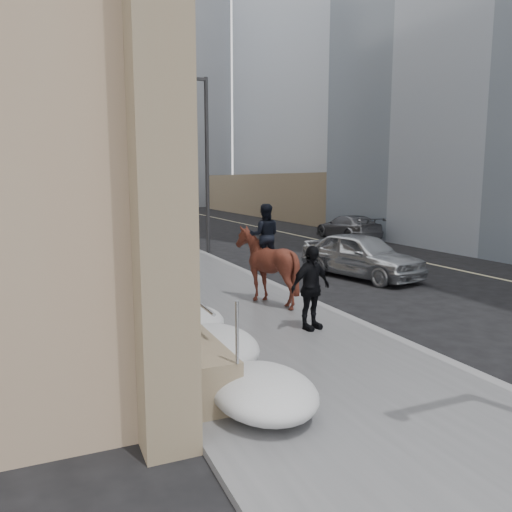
{
  "coord_description": "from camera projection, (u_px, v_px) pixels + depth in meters",
  "views": [
    {
      "loc": [
        -4.19,
        -8.24,
        3.45
      ],
      "look_at": [
        0.32,
        2.28,
        1.7
      ],
      "focal_mm": 35.0,
      "sensor_mm": 36.0,
      "label": 1
    }
  ],
  "objects": [
    {
      "name": "limestone_building",
      "position": [
        9.0,
        67.0,
        24.39
      ],
      "size": [
        6.1,
        44.0,
        18.0
      ],
      "color": "#9D8167",
      "rests_on": "ground"
    },
    {
      "name": "bg_building_far",
      "position": [
        23.0,
        134.0,
        71.22
      ],
      "size": [
        24.0,
        12.0,
        20.0
      ],
      "primitive_type": "cube",
      "color": "gray",
      "rests_on": "ground"
    },
    {
      "name": "mounted_horse_right",
      "position": [
        266.0,
        262.0,
        13.53
      ],
      "size": [
        2.25,
        2.36,
        2.69
      ],
      "rotation": [
        0.0,
        0.0,
        2.76
      ],
      "color": "#431B13",
      "rests_on": "sidewalk"
    },
    {
      "name": "streetlight_mid",
      "position": [
        204.0,
        155.0,
        22.74
      ],
      "size": [
        1.71,
        0.24,
        8.0
      ],
      "color": "#2D2D30",
      "rests_on": "ground"
    },
    {
      "name": "traffic_signal",
      "position": [
        153.0,
        171.0,
        29.84
      ],
      "size": [
        4.1,
        0.22,
        6.0
      ],
      "color": "#2D2D30",
      "rests_on": "ground"
    },
    {
      "name": "ground",
      "position": [
        287.0,
        360.0,
        9.64
      ],
      "size": [
        140.0,
        140.0,
        0.0
      ],
      "primitive_type": "plane",
      "color": "black",
      "rests_on": "ground"
    },
    {
      "name": "car_silver",
      "position": [
        361.0,
        255.0,
        17.73
      ],
      "size": [
        3.0,
        5.04,
        1.61
      ],
      "primitive_type": "imported",
      "rotation": [
        0.0,
        0.0,
        0.25
      ],
      "color": "#B2B5BA",
      "rests_on": "ground"
    },
    {
      "name": "sidewalk",
      "position": [
        167.0,
        271.0,
        18.72
      ],
      "size": [
        5.0,
        80.0,
        0.12
      ],
      "primitive_type": "cube",
      "color": "#535355",
      "rests_on": "ground"
    },
    {
      "name": "snow_bank",
      "position": [
        138.0,
        272.0,
        16.38
      ],
      "size": [
        1.7,
        18.1,
        0.76
      ],
      "color": "silver",
      "rests_on": "sidewalk"
    },
    {
      "name": "lane_line",
      "position": [
        394.0,
        256.0,
        22.82
      ],
      "size": [
        0.15,
        70.0,
        0.01
      ],
      "primitive_type": "cube",
      "color": "#BFB78C",
      "rests_on": "ground"
    },
    {
      "name": "pedestrian",
      "position": [
        311.0,
        288.0,
        11.12
      ],
      "size": [
        1.19,
        0.72,
        1.89
      ],
      "primitive_type": "imported",
      "rotation": [
        0.0,
        0.0,
        0.25
      ],
      "color": "black",
      "rests_on": "sidewalk"
    },
    {
      "name": "far_podium",
      "position": [
        478.0,
        210.0,
        24.46
      ],
      "size": [
        2.0,
        80.0,
        4.0
      ],
      "primitive_type": "cube",
      "color": "#806D52",
      "rests_on": "ground"
    },
    {
      "name": "streetlight_far",
      "position": [
        131.0,
        166.0,
        40.91
      ],
      "size": [
        1.71,
        0.24,
        8.0
      ],
      "color": "#2D2D30",
      "rests_on": "ground"
    },
    {
      "name": "bg_building_mid",
      "position": [
        105.0,
        97.0,
        63.61
      ],
      "size": [
        30.0,
        12.0,
        28.0
      ],
      "primitive_type": "cube",
      "color": "slate",
      "rests_on": "ground"
    },
    {
      "name": "curb",
      "position": [
        233.0,
        266.0,
        19.74
      ],
      "size": [
        0.24,
        80.0,
        0.12
      ],
      "primitive_type": "cube",
      "color": "slate",
      "rests_on": "ground"
    },
    {
      "name": "mounted_horse_left",
      "position": [
        144.0,
        256.0,
        14.11
      ],
      "size": [
        1.7,
        2.93,
        2.82
      ],
      "rotation": [
        0.0,
        0.0,
        2.97
      ],
      "color": "#4E2917",
      "rests_on": "sidewalk"
    },
    {
      "name": "car_grey",
      "position": [
        348.0,
        227.0,
        29.31
      ],
      "size": [
        1.99,
        4.9,
        1.42
      ],
      "primitive_type": "imported",
      "rotation": [
        0.0,
        0.0,
        3.14
      ],
      "color": "slate",
      "rests_on": "ground"
    }
  ]
}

